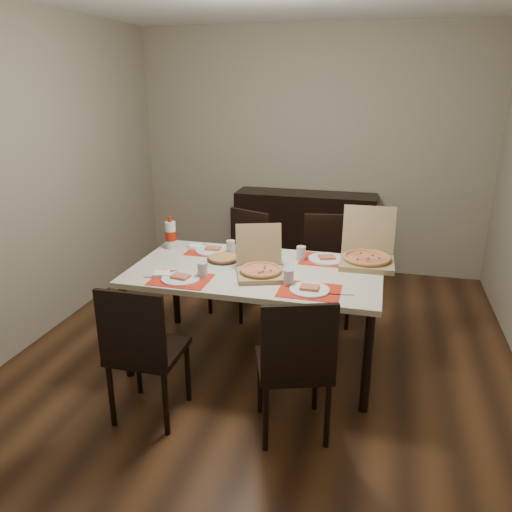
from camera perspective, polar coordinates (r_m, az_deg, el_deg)
name	(u,v)px	position (r m, az deg, el deg)	size (l,w,h in m)	color
ground	(268,350)	(4.10, 1.32, -10.67)	(3.80, 4.00, 0.02)	#472A15
room_walls	(282,123)	(3.98, 2.99, 14.94)	(3.84, 4.02, 2.62)	gray
sideboard	(305,233)	(5.53, 5.57, 2.59)	(1.50, 0.40, 0.90)	black
dining_table	(256,277)	(3.65, 0.00, -2.47)	(1.80, 1.00, 0.75)	beige
chair_near_left	(142,348)	(3.15, -12.86, -10.22)	(0.42, 0.42, 0.93)	black
chair_near_right	(295,362)	(2.94, 4.49, -12.02)	(0.53, 0.53, 0.93)	black
chair_far_left	(242,258)	(4.56, -1.62, -0.20)	(0.55, 0.55, 0.93)	black
chair_far_right	(327,263)	(4.46, 8.10, -0.85)	(0.48, 0.48, 0.93)	black
setting_near_left	(184,276)	(3.47, -8.23, -2.29)	(0.47, 0.30, 0.11)	red
setting_near_right	(304,286)	(3.28, 5.51, -3.49)	(0.49, 0.30, 0.11)	red
setting_far_left	(215,249)	(4.00, -4.67, 0.79)	(0.46, 0.30, 0.11)	red
setting_far_right	(320,258)	(3.83, 7.38, -0.18)	(0.48, 0.30, 0.11)	red
napkin_loose	(268,270)	(3.57, 1.40, -1.65)	(0.12, 0.11, 0.02)	white
pizza_box_center	(260,267)	(3.50, 0.50, -1.32)	(0.43, 0.45, 0.33)	#8D7951
pizza_box_right	(367,256)	(3.81, 12.57, 0.05)	(0.41, 0.45, 0.40)	#8D7951
faina_plate	(223,258)	(3.80, -3.78, -0.29)	(0.24, 0.24, 0.03)	black
dip_bowl	(274,262)	(3.71, 2.07, -0.73)	(0.13, 0.13, 0.03)	white
soda_bottle	(171,235)	(4.10, -9.72, 2.38)	(0.09, 0.09, 0.27)	silver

